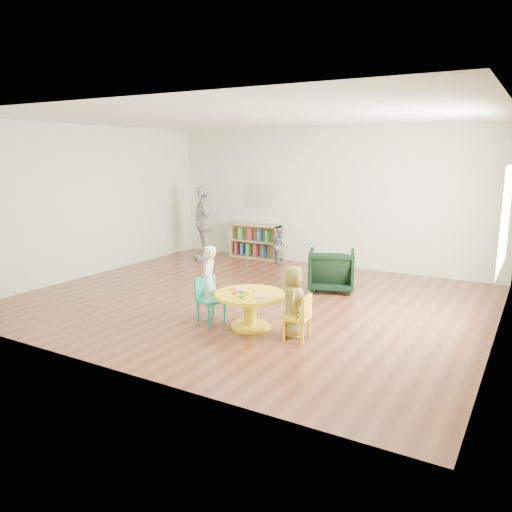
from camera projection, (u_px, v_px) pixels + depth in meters
The scene contains 11 objects.
room at pixel (252, 180), 7.54m from camera, with size 7.10×7.00×2.80m.
activity_table at pixel (250, 304), 6.59m from camera, with size 0.94×0.94×0.52m.
kid_chair_left at pixel (209, 298), 6.86m from camera, with size 0.42×0.42×0.62m.
kid_chair_right at pixel (300, 316), 6.17m from camera, with size 0.34×0.34×0.57m.
bookshelf at pixel (255, 241), 11.07m from camera, with size 1.20×0.30×0.75m.
alphabet_poster at pixel (258, 197), 10.97m from camera, with size 0.74×0.01×0.54m.
armchair at pixel (331, 270), 8.41m from camera, with size 0.75×0.77×0.70m, color black.
child_left at pixel (208, 282), 6.97m from camera, with size 0.38×0.25×1.03m, color silver.
child_right at pixel (293, 302), 6.25m from camera, with size 0.45×0.29×0.92m, color yellow.
toddler at pixel (280, 246), 10.44m from camera, with size 0.37×0.29×0.77m, color #17213B.
adult_caretaker at pixel (203, 223), 10.81m from camera, with size 0.94×0.39×1.60m, color beige.
Camera 1 is at (3.89, -6.56, 2.28)m, focal length 35.00 mm.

